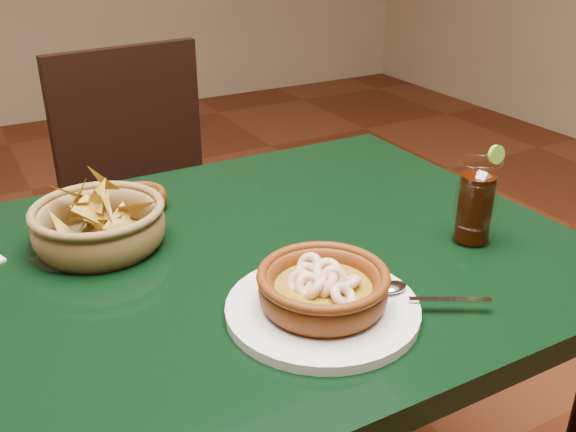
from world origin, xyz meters
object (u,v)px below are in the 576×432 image
dining_chair (156,213)px  cola_drink (476,202)px  shrimp_plate (323,293)px  chip_basket (99,224)px  dining_table (206,319)px

dining_chair → cola_drink: 0.94m
shrimp_plate → chip_basket: size_ratio=1.38×
dining_table → chip_basket: chip_basket is taller
dining_table → dining_chair: bearing=78.7°
shrimp_plate → cola_drink: bearing=10.7°
dining_table → chip_basket: (-0.12, 0.14, 0.14)m
dining_table → cola_drink: bearing=-18.3°
shrimp_plate → dining_chair: bearing=87.0°
chip_basket → dining_table: bearing=-49.9°
dining_chair → shrimp_plate: dining_chair is taller
shrimp_plate → cola_drink: size_ratio=2.09×
dining_table → dining_chair: 0.74m
dining_table → chip_basket: size_ratio=4.92×
chip_basket → cola_drink: (0.54, -0.28, 0.03)m
dining_chair → cola_drink: (0.28, -0.85, 0.31)m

